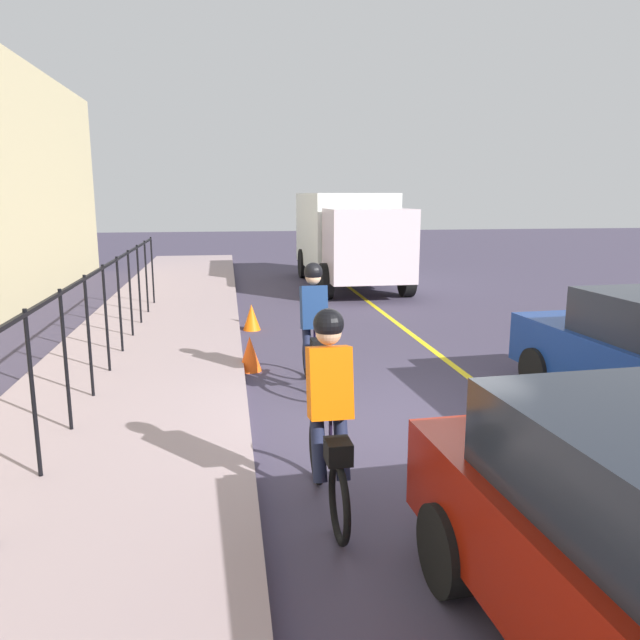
# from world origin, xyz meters

# --- Properties ---
(ground_plane) EXTENTS (80.00, 80.00, 0.00)m
(ground_plane) POSITION_xyz_m (0.00, 0.00, 0.00)
(ground_plane) COLOR #3D374A
(lane_line_centre) EXTENTS (36.00, 0.12, 0.01)m
(lane_line_centre) POSITION_xyz_m (0.00, -1.60, 0.00)
(lane_line_centre) COLOR yellow
(lane_line_centre) RESTS_ON ground
(sidewalk) EXTENTS (40.00, 3.20, 0.15)m
(sidewalk) POSITION_xyz_m (0.00, 3.40, 0.07)
(sidewalk) COLOR gray
(sidewalk) RESTS_ON ground
(iron_fence) EXTENTS (14.24, 0.04, 1.60)m
(iron_fence) POSITION_xyz_m (1.00, 3.80, 1.25)
(iron_fence) COLOR black
(iron_fence) RESTS_ON sidewalk
(cyclist_lead) EXTENTS (1.71, 0.37, 1.83)m
(cyclist_lead) POSITION_xyz_m (1.26, 0.83, 0.91)
(cyclist_lead) COLOR black
(cyclist_lead) RESTS_ON ground
(cyclist_follow) EXTENTS (1.71, 0.37, 1.83)m
(cyclist_follow) POSITION_xyz_m (-2.19, 1.19, 0.91)
(cyclist_follow) COLOR black
(cyclist_follow) RESTS_ON ground
(box_truck_background) EXTENTS (6.74, 2.60, 2.78)m
(box_truck_background) POSITION_xyz_m (11.45, -1.67, 1.55)
(box_truck_background) COLOR silver
(box_truck_background) RESTS_ON ground
(traffic_cone_near) EXTENTS (0.36, 0.36, 0.56)m
(traffic_cone_near) POSITION_xyz_m (2.37, 1.70, 0.28)
(traffic_cone_near) COLOR #FB5113
(traffic_cone_near) RESTS_ON ground
(traffic_cone_far) EXTENTS (0.36, 0.36, 0.54)m
(traffic_cone_far) POSITION_xyz_m (5.37, 1.55, 0.27)
(traffic_cone_far) COLOR #F0610A
(traffic_cone_far) RESTS_ON ground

